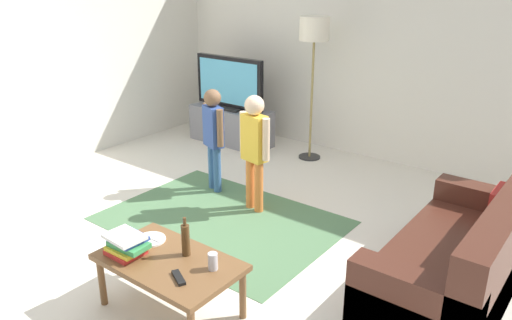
% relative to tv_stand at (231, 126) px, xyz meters
% --- Properties ---
extents(ground, '(7.80, 7.80, 0.00)m').
position_rel_tv_stand_xyz_m(ground, '(1.75, -2.30, -0.24)').
color(ground, beige).
extents(wall_back, '(6.00, 0.12, 2.70)m').
position_rel_tv_stand_xyz_m(wall_back, '(1.75, 0.70, 1.11)').
color(wall_back, silver).
rests_on(wall_back, ground).
extents(wall_left, '(0.12, 6.00, 2.70)m').
position_rel_tv_stand_xyz_m(wall_left, '(-1.25, -2.30, 1.11)').
color(wall_left, silver).
rests_on(wall_left, ground).
extents(area_rug, '(2.20, 1.60, 0.01)m').
position_rel_tv_stand_xyz_m(area_rug, '(1.45, -1.87, -0.24)').
color(area_rug, '#4C724C').
rests_on(area_rug, ground).
extents(tv_stand, '(1.20, 0.44, 0.50)m').
position_rel_tv_stand_xyz_m(tv_stand, '(0.00, 0.00, 0.00)').
color(tv_stand, slate).
rests_on(tv_stand, ground).
extents(tv, '(1.10, 0.28, 0.71)m').
position_rel_tv_stand_xyz_m(tv, '(-0.00, -0.02, 0.60)').
color(tv, black).
rests_on(tv, tv_stand).
extents(couch, '(0.80, 1.80, 0.86)m').
position_rel_tv_stand_xyz_m(couch, '(3.67, -1.73, 0.05)').
color(couch, '#472319').
rests_on(couch, ground).
extents(floor_lamp, '(0.36, 0.36, 1.78)m').
position_rel_tv_stand_xyz_m(floor_lamp, '(1.20, 0.15, 1.30)').
color(floor_lamp, '#262626').
rests_on(floor_lamp, ground).
extents(child_near_tv, '(0.36, 0.21, 1.13)m').
position_rel_tv_stand_xyz_m(child_near_tv, '(0.91, -1.35, 0.44)').
color(child_near_tv, '#33598C').
rests_on(child_near_tv, ground).
extents(child_center, '(0.39, 0.19, 1.19)m').
position_rel_tv_stand_xyz_m(child_center, '(1.56, -1.47, 0.47)').
color(child_center, orange).
rests_on(child_center, ground).
extents(coffee_table, '(1.00, 0.60, 0.42)m').
position_rel_tv_stand_xyz_m(coffee_table, '(2.08, -3.12, 0.13)').
color(coffee_table, brown).
rests_on(coffee_table, ground).
extents(book_stack, '(0.31, 0.25, 0.15)m').
position_rel_tv_stand_xyz_m(book_stack, '(1.80, -3.24, 0.25)').
color(book_stack, red).
rests_on(book_stack, coffee_table).
extents(bottle, '(0.06, 0.06, 0.29)m').
position_rel_tv_stand_xyz_m(bottle, '(2.13, -3.00, 0.30)').
color(bottle, '#4C3319').
rests_on(bottle, coffee_table).
extents(tv_remote, '(0.17, 0.12, 0.02)m').
position_rel_tv_stand_xyz_m(tv_remote, '(2.30, -3.24, 0.19)').
color(tv_remote, black).
rests_on(tv_remote, coffee_table).
extents(soda_can, '(0.07, 0.07, 0.12)m').
position_rel_tv_stand_xyz_m(soda_can, '(2.40, -3.02, 0.24)').
color(soda_can, silver).
rests_on(soda_can, coffee_table).
extents(plate, '(0.22, 0.22, 0.02)m').
position_rel_tv_stand_xyz_m(plate, '(1.78, -3.02, 0.18)').
color(plate, white).
rests_on(plate, coffee_table).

